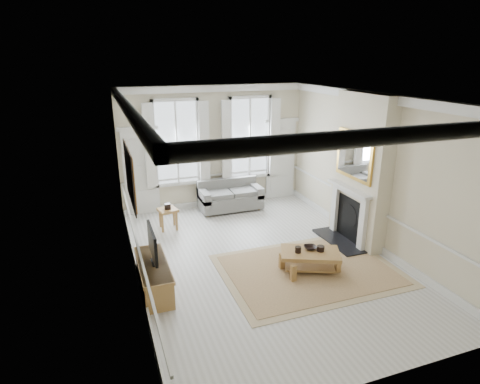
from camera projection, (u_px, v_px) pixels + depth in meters
name	position (u px, v px, depth m)	size (l,w,h in m)	color
floor	(263.00, 260.00, 8.54)	(7.20, 7.20, 0.00)	#B7B5AD
ceiling	(266.00, 97.00, 7.44)	(7.20, 7.20, 0.00)	white
back_wall	(214.00, 147.00, 11.20)	(5.20, 5.20, 0.00)	beige
left_wall	(131.00, 199.00, 7.16)	(7.20, 7.20, 0.00)	beige
right_wall	(373.00, 172.00, 8.82)	(7.20, 7.20, 0.00)	beige
window_left	(177.00, 143.00, 10.75)	(1.26, 0.20, 2.20)	#B2BCC6
window_right	(250.00, 138.00, 11.42)	(1.26, 0.20, 2.20)	#B2BCC6
door_left	(141.00, 173.00, 10.68)	(0.90, 0.08, 2.30)	silver
door_right	(280.00, 160.00, 11.99)	(0.90, 0.08, 2.30)	silver
painting	(130.00, 175.00, 7.32)	(0.05, 1.66, 1.06)	#B9791F
chimney_breast	(361.00, 170.00, 8.94)	(0.35, 1.70, 3.38)	beige
hearth	(339.00, 241.00, 9.35)	(0.55, 1.50, 0.05)	black
fireplace	(348.00, 212.00, 9.18)	(0.21, 1.45, 1.33)	silver
mirror	(354.00, 156.00, 8.76)	(0.06, 1.26, 1.06)	gold
sofa	(230.00, 197.00, 11.29)	(1.73, 0.84, 0.83)	slate
side_table	(168.00, 213.00, 9.95)	(0.51, 0.51, 0.53)	olive
rug	(309.00, 270.00, 8.10)	(3.50, 2.60, 0.02)	olive
coffee_table	(310.00, 255.00, 7.99)	(1.32, 1.08, 0.43)	olive
ceramic_pot_a	(298.00, 250.00, 7.91)	(0.12, 0.12, 0.12)	black
ceramic_pot_b	(321.00, 249.00, 7.96)	(0.15, 0.15, 0.11)	black
bowl	(310.00, 248.00, 8.06)	(0.25, 0.25, 0.06)	black
tv_stand	(154.00, 276.00, 7.37)	(0.49, 1.53, 0.55)	olive
tv	(152.00, 243.00, 7.16)	(0.08, 0.90, 0.68)	black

